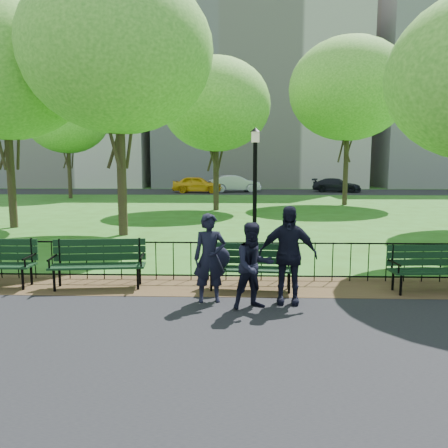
{
  "coord_description": "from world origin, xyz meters",
  "views": [
    {
      "loc": [
        -0.33,
        -7.68,
        2.62
      ],
      "look_at": [
        -0.63,
        1.5,
        1.37
      ],
      "focal_mm": 35.0,
      "sensor_mm": 36.0,
      "label": 1
    }
  ],
  "objects_px": {
    "tree_mid_w": "(4,69)",
    "park_bench_main": "(238,260)",
    "tree_far_c": "(216,105)",
    "tree_near_w": "(118,52)",
    "sedan_dark": "(337,185)",
    "tree_far_w": "(67,118)",
    "park_bench_right_a": "(433,263)",
    "park_bench_left_a": "(99,258)",
    "lamppost": "(255,185)",
    "tree_far_e": "(349,89)",
    "sedan_silver": "(234,184)",
    "person_mid": "(254,266)",
    "person_left": "(210,258)",
    "taxi": "(197,184)",
    "person_right": "(288,255)"
  },
  "relations": [
    {
      "from": "park_bench_right_a",
      "to": "taxi",
      "type": "distance_m",
      "value": 32.85
    },
    {
      "from": "sedan_silver",
      "to": "sedan_dark",
      "type": "bearing_deg",
      "value": -103.7
    },
    {
      "from": "park_bench_right_a",
      "to": "person_left",
      "type": "height_order",
      "value": "person_left"
    },
    {
      "from": "tree_mid_w",
      "to": "sedan_silver",
      "type": "bearing_deg",
      "value": 69.36
    },
    {
      "from": "lamppost",
      "to": "person_right",
      "type": "bearing_deg",
      "value": -84.84
    },
    {
      "from": "tree_near_w",
      "to": "sedan_dark",
      "type": "distance_m",
      "value": 30.19
    },
    {
      "from": "taxi",
      "to": "park_bench_left_a",
      "type": "bearing_deg",
      "value": -173.58
    },
    {
      "from": "lamppost",
      "to": "taxi",
      "type": "distance_m",
      "value": 28.22
    },
    {
      "from": "park_bench_right_a",
      "to": "person_right",
      "type": "height_order",
      "value": "person_right"
    },
    {
      "from": "person_mid",
      "to": "park_bench_main",
      "type": "bearing_deg",
      "value": 82.54
    },
    {
      "from": "person_mid",
      "to": "tree_near_w",
      "type": "bearing_deg",
      "value": 97.79
    },
    {
      "from": "tree_near_w",
      "to": "sedan_dark",
      "type": "bearing_deg",
      "value": 62.29
    },
    {
      "from": "lamppost",
      "to": "sedan_dark",
      "type": "distance_m",
      "value": 30.68
    },
    {
      "from": "person_right",
      "to": "sedan_silver",
      "type": "height_order",
      "value": "person_right"
    },
    {
      "from": "tree_mid_w",
      "to": "tree_far_c",
      "type": "relative_size",
      "value": 1.07
    },
    {
      "from": "tree_mid_w",
      "to": "sedan_silver",
      "type": "xyz_separation_m",
      "value": [
        9.08,
        24.1,
        -5.61
      ]
    },
    {
      "from": "tree_far_c",
      "to": "tree_mid_w",
      "type": "bearing_deg",
      "value": -137.76
    },
    {
      "from": "park_bench_left_a",
      "to": "sedan_dark",
      "type": "xyz_separation_m",
      "value": [
        12.44,
        33.23,
        0.03
      ]
    },
    {
      "from": "person_mid",
      "to": "sedan_silver",
      "type": "relative_size",
      "value": 0.32
    },
    {
      "from": "tree_far_e",
      "to": "tree_mid_w",
      "type": "bearing_deg",
      "value": -146.17
    },
    {
      "from": "tree_far_e",
      "to": "tree_far_w",
      "type": "height_order",
      "value": "tree_far_e"
    },
    {
      "from": "tree_mid_w",
      "to": "tree_far_c",
      "type": "bearing_deg",
      "value": 42.24
    },
    {
      "from": "lamppost",
      "to": "sedan_silver",
      "type": "height_order",
      "value": "lamppost"
    },
    {
      "from": "tree_far_w",
      "to": "sedan_dark",
      "type": "relative_size",
      "value": 1.97
    },
    {
      "from": "person_mid",
      "to": "park_bench_left_a",
      "type": "bearing_deg",
      "value": 136.96
    },
    {
      "from": "park_bench_main",
      "to": "person_mid",
      "type": "bearing_deg",
      "value": -71.99
    },
    {
      "from": "park_bench_right_a",
      "to": "tree_mid_w",
      "type": "bearing_deg",
      "value": 141.86
    },
    {
      "from": "lamppost",
      "to": "tree_far_c",
      "type": "height_order",
      "value": "tree_far_c"
    },
    {
      "from": "lamppost",
      "to": "person_right",
      "type": "distance_m",
      "value": 5.03
    },
    {
      "from": "person_left",
      "to": "tree_mid_w",
      "type": "bearing_deg",
      "value": 124.99
    },
    {
      "from": "tree_far_w",
      "to": "person_left",
      "type": "height_order",
      "value": "tree_far_w"
    },
    {
      "from": "person_mid",
      "to": "tree_far_c",
      "type": "bearing_deg",
      "value": 74.02
    },
    {
      "from": "person_mid",
      "to": "taxi",
      "type": "xyz_separation_m",
      "value": [
        -4.11,
        33.1,
        -0.01
      ]
    },
    {
      "from": "tree_near_w",
      "to": "lamppost",
      "type": "bearing_deg",
      "value": -32.87
    },
    {
      "from": "park_bench_right_a",
      "to": "sedan_silver",
      "type": "distance_m",
      "value": 33.35
    },
    {
      "from": "tree_mid_w",
      "to": "person_mid",
      "type": "xyz_separation_m",
      "value": [
        9.73,
        -10.17,
        -5.63
      ]
    },
    {
      "from": "park_bench_main",
      "to": "tree_far_e",
      "type": "bearing_deg",
      "value": 75.02
    },
    {
      "from": "tree_mid_w",
      "to": "taxi",
      "type": "height_order",
      "value": "tree_mid_w"
    },
    {
      "from": "person_mid",
      "to": "person_right",
      "type": "bearing_deg",
      "value": 6.41
    },
    {
      "from": "tree_far_w",
      "to": "park_bench_right_a",
      "type": "bearing_deg",
      "value": -55.38
    },
    {
      "from": "park_bench_left_a",
      "to": "lamppost",
      "type": "distance_m",
      "value": 5.42
    },
    {
      "from": "person_left",
      "to": "sedan_silver",
      "type": "bearing_deg",
      "value": 82.41
    },
    {
      "from": "tree_near_w",
      "to": "person_left",
      "type": "distance_m",
      "value": 10.53
    },
    {
      "from": "tree_mid_w",
      "to": "person_left",
      "type": "xyz_separation_m",
      "value": [
        8.91,
        -9.79,
        -5.57
      ]
    },
    {
      "from": "park_bench_left_a",
      "to": "taxi",
      "type": "xyz_separation_m",
      "value": [
        -0.84,
        31.78,
        0.16
      ]
    },
    {
      "from": "park_bench_main",
      "to": "tree_far_c",
      "type": "height_order",
      "value": "tree_far_c"
    },
    {
      "from": "park_bench_main",
      "to": "park_bench_left_a",
      "type": "relative_size",
      "value": 0.93
    },
    {
      "from": "tree_mid_w",
      "to": "park_bench_main",
      "type": "bearing_deg",
      "value": -43.51
    },
    {
      "from": "tree_far_e",
      "to": "tree_far_w",
      "type": "xyz_separation_m",
      "value": [
        -20.26,
        5.04,
        -1.17
      ]
    },
    {
      "from": "taxi",
      "to": "park_bench_main",
      "type": "bearing_deg",
      "value": -168.26
    }
  ]
}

